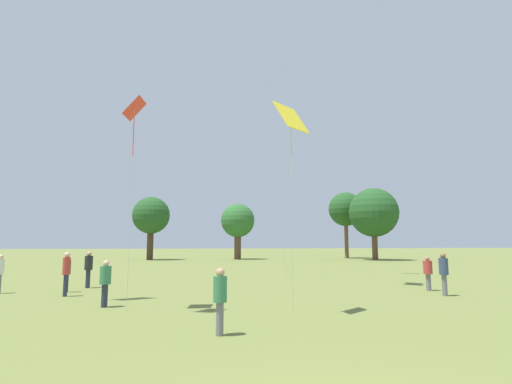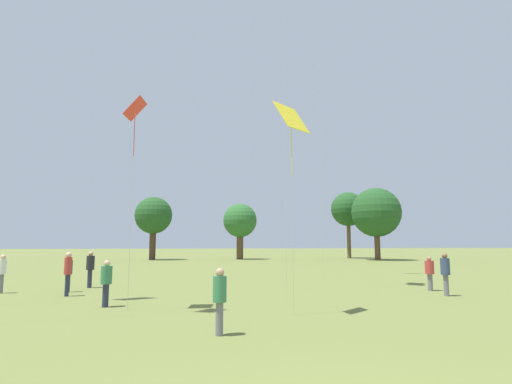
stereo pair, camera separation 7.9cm
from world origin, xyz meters
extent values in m
cylinder|color=#282D42|center=(-6.91, 17.20, 0.43)|extent=(0.29, 0.29, 0.87)
cylinder|color=#232328|center=(-6.91, 17.20, 1.21)|extent=(0.53, 0.53, 0.69)
sphere|color=tan|center=(-6.91, 17.20, 1.65)|extent=(0.24, 0.24, 0.24)
cylinder|color=slate|center=(-1.24, 6.04, 0.39)|extent=(0.19, 0.19, 0.78)
cylinder|color=#387A51|center=(-1.24, 6.04, 1.09)|extent=(0.35, 0.35, 0.62)
sphere|color=tan|center=(-1.24, 6.04, 1.48)|extent=(0.21, 0.21, 0.21)
cylinder|color=#282D42|center=(-7.42, 15.53, 0.39)|extent=(0.21, 0.21, 0.78)
cylinder|color=#232328|center=(-7.42, 15.53, 1.09)|extent=(0.39, 0.39, 0.62)
sphere|color=brown|center=(-7.42, 15.53, 1.49)|extent=(0.21, 0.21, 0.21)
cylinder|color=#282D42|center=(-7.04, 14.05, 0.44)|extent=(0.21, 0.21, 0.89)
cylinder|color=#B23833|center=(-7.04, 14.05, 1.24)|extent=(0.38, 0.38, 0.70)
sphere|color=#DBAD89|center=(-7.04, 14.05, 1.69)|extent=(0.24, 0.24, 0.24)
cylinder|color=silver|center=(-10.20, 15.53, 1.15)|extent=(0.34, 0.34, 0.65)
sphere|color=#DBAD89|center=(-10.20, 15.53, 1.57)|extent=(0.22, 0.22, 0.22)
cylinder|color=#282D42|center=(-4.86, 10.90, 0.39)|extent=(0.23, 0.23, 0.78)
cylinder|color=#387A51|center=(-4.86, 10.90, 1.09)|extent=(0.42, 0.42, 0.62)
sphere|color=#DBAD89|center=(-4.86, 10.90, 1.49)|extent=(0.21, 0.21, 0.21)
cylinder|color=slate|center=(8.94, 13.47, 0.38)|extent=(0.29, 0.29, 0.76)
cylinder|color=#B23833|center=(8.94, 13.47, 1.07)|extent=(0.53, 0.53, 0.60)
sphere|color=#A37556|center=(8.94, 13.47, 1.46)|extent=(0.21, 0.21, 0.21)
cylinder|color=slate|center=(8.54, 11.69, 0.43)|extent=(0.29, 0.29, 0.87)
cylinder|color=#334260|center=(8.54, 11.69, 1.21)|extent=(0.52, 0.52, 0.69)
sphere|color=brown|center=(8.54, 11.69, 1.66)|extent=(0.24, 0.24, 0.24)
cube|color=red|center=(-3.99, 10.06, 6.83)|extent=(0.71, 0.94, 0.67)
cylinder|color=red|center=(-3.99, 10.06, 5.85)|extent=(0.02, 0.02, 1.37)
cylinder|color=#BCB7A8|center=(-3.99, 10.06, 3.42)|extent=(0.01, 0.01, 6.83)
cylinder|color=#BCB7A8|center=(2.45, 14.73, 10.63)|extent=(0.01, 0.01, 21.26)
cylinder|color=#BCB7A8|center=(6.48, 21.57, 10.33)|extent=(0.01, 0.01, 20.64)
cube|color=yellow|center=(1.18, 8.40, 6.25)|extent=(1.31, 1.23, 0.98)
cylinder|color=yellow|center=(1.18, 8.40, 5.07)|extent=(0.02, 0.02, 1.54)
cylinder|color=#BCB7A8|center=(1.18, 8.40, 3.13)|extent=(0.01, 0.01, 6.24)
cylinder|color=brown|center=(4.28, 49.82, 1.97)|extent=(0.90, 0.90, 3.94)
sphere|color=#2D662D|center=(4.28, 49.82, 5.19)|extent=(4.54, 4.54, 4.54)
cylinder|color=#473323|center=(-7.14, 49.75, 2.22)|extent=(0.81, 0.81, 4.44)
sphere|color=#235123|center=(-7.14, 49.75, 5.76)|extent=(4.83, 4.83, 4.83)
cylinder|color=brown|center=(20.14, 50.98, 2.84)|extent=(0.55, 0.55, 5.69)
sphere|color=#235123|center=(20.14, 50.98, 7.03)|extent=(4.90, 4.90, 4.90)
cylinder|color=brown|center=(21.32, 44.49, 2.18)|extent=(0.71, 0.71, 4.35)
sphere|color=#235123|center=(21.32, 44.49, 6.09)|extent=(6.32, 6.32, 6.32)
camera|label=1|loc=(-1.97, -3.82, 2.20)|focal=28.00mm
camera|label=2|loc=(-1.89, -3.83, 2.20)|focal=28.00mm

